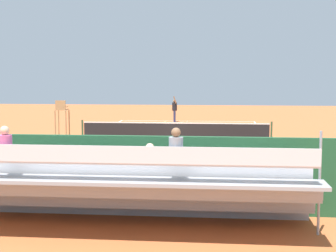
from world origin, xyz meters
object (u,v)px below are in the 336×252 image
(tennis_ball_near, at_px, (178,126))
(equipment_bag, at_px, (197,200))
(bleacher_stand, at_px, (118,189))
(tennis_player, at_px, (175,108))
(tennis_net, at_px, (175,131))
(courtside_bench, at_px, (260,187))
(tennis_racket, at_px, (165,122))
(umpire_chair, at_px, (62,115))

(tennis_ball_near, bearing_deg, equipment_bag, 95.88)
(bleacher_stand, relative_size, tennis_player, 4.70)
(tennis_net, relative_size, courtside_bench, 5.72)
(courtside_bench, xyz_separation_m, equipment_bag, (1.69, 0.13, -0.38))
(bleacher_stand, height_order, tennis_racket, bleacher_stand)
(umpire_chair, bearing_deg, courtside_bench, 126.18)
(tennis_net, xyz_separation_m, equipment_bag, (-1.71, 13.40, -0.32))
(bleacher_stand, distance_m, equipment_bag, 2.74)
(equipment_bag, relative_size, tennis_ball_near, 13.64)
(bleacher_stand, height_order, tennis_ball_near, bleacher_stand)
(courtside_bench, xyz_separation_m, tennis_racket, (4.98, -23.47, -0.54))
(bleacher_stand, relative_size, equipment_bag, 10.07)
(tennis_player, bearing_deg, courtside_bench, 100.40)
(tennis_racket, bearing_deg, equipment_bag, 97.94)
(umpire_chair, relative_size, tennis_ball_near, 32.42)
(bleacher_stand, xyz_separation_m, umpire_chair, (6.13, -15.21, 0.39))
(tennis_net, relative_size, tennis_racket, 18.10)
(tennis_ball_near, bearing_deg, tennis_player, -81.03)
(bleacher_stand, bearing_deg, equipment_bag, -132.26)
(tennis_net, height_order, umpire_chair, umpire_chair)
(equipment_bag, distance_m, tennis_player, 23.66)
(tennis_player, relative_size, tennis_racket, 3.38)
(tennis_player, bearing_deg, equipment_bag, 96.31)
(tennis_racket, relative_size, tennis_ball_near, 8.62)
(courtside_bench, bearing_deg, tennis_player, -79.60)
(umpire_chair, relative_size, equipment_bag, 2.38)
(bleacher_stand, height_order, umpire_chair, bleacher_stand)
(equipment_bag, bearing_deg, tennis_racket, -82.06)
(tennis_net, height_order, tennis_player, tennis_player)
(bleacher_stand, bearing_deg, tennis_ball_near, -89.19)
(umpire_chair, distance_m, equipment_bag, 15.48)
(courtside_bench, relative_size, tennis_racket, 3.16)
(tennis_net, distance_m, bleacher_stand, 15.36)
(equipment_bag, relative_size, tennis_player, 0.47)
(courtside_bench, height_order, equipment_bag, courtside_bench)
(umpire_chair, distance_m, tennis_ball_near, 9.21)
(tennis_net, bearing_deg, bleacher_stand, 89.75)
(umpire_chair, bearing_deg, tennis_racket, -114.07)
(bleacher_stand, relative_size, courtside_bench, 5.03)
(tennis_net, relative_size, bleacher_stand, 1.14)
(courtside_bench, bearing_deg, umpire_chair, -53.82)
(tennis_net, xyz_separation_m, umpire_chair, (6.20, 0.14, 0.81))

